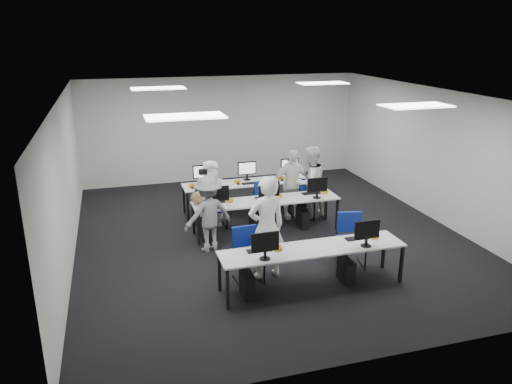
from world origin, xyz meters
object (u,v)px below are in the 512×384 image
object	(u,v)px
chair_7	(301,204)
student_0	(267,228)
photographer	(208,214)
chair_6	(263,205)
chair_0	(248,265)
student_2	(211,193)
desk_front	(313,251)
chair_3	(263,210)
chair_5	(203,211)
chair_2	(217,216)
chair_4	(305,206)
student_1	(310,182)
chair_1	(350,249)
desk_mid	(266,202)
student_3	(291,184)

from	to	relation	value
chair_7	student_0	world-z (taller)	student_0
photographer	chair_6	bearing A→B (deg)	-153.42
chair_0	student_2	xyz separation A→B (m)	(-0.08, 2.78, 0.45)
desk_front	chair_3	distance (m)	3.21
desk_front	chair_0	xyz separation A→B (m)	(-0.99, 0.53, -0.38)
chair_5	chair_7	world-z (taller)	chair_5
chair_3	photographer	bearing A→B (deg)	-129.41
desk_front	chair_7	world-z (taller)	chair_7
chair_2	chair_5	xyz separation A→B (m)	(-0.26, 0.37, 0.01)
chair_2	chair_3	world-z (taller)	chair_3
chair_7	chair_6	bearing A→B (deg)	161.88
chair_2	chair_4	size ratio (longest dim) A/B	0.91
chair_3	chair_7	world-z (taller)	chair_3
desk_front	student_1	xyz separation A→B (m)	(1.25, 3.19, 0.17)
student_1	chair_1	bearing A→B (deg)	67.41
chair_4	student_2	size ratio (longest dim) A/B	0.60
chair_2	chair_6	bearing A→B (deg)	13.72
student_2	chair_6	bearing A→B (deg)	4.37
chair_7	photographer	distance (m)	2.92
desk_front	desk_mid	xyz separation A→B (m)	(0.00, 2.60, 0.00)
chair_3	chair_6	distance (m)	0.27
chair_4	student_2	world-z (taller)	student_2
chair_7	student_3	world-z (taller)	student_3
student_0	photographer	xyz separation A→B (m)	(-0.76, 1.41, -0.17)
chair_4	student_3	xyz separation A→B (m)	(-0.30, 0.12, 0.54)
chair_1	student_0	size ratio (longest dim) A/B	0.53
chair_6	student_1	world-z (taller)	student_1
chair_7	student_2	world-z (taller)	student_2
desk_mid	chair_5	xyz separation A→B (m)	(-1.24, 0.96, -0.41)
chair_7	chair_1	bearing A→B (deg)	-106.50
chair_3	student_2	size ratio (longest dim) A/B	0.58
chair_5	chair_6	bearing A→B (deg)	-8.52
desk_mid	student_3	xyz separation A→B (m)	(0.82, 0.67, 0.14)
chair_6	chair_7	world-z (taller)	chair_6
photographer	student_1	bearing A→B (deg)	-171.91
chair_7	chair_5	bearing A→B (deg)	161.52
chair_1	student_2	size ratio (longest dim) A/B	0.66
chair_6	student_3	xyz separation A→B (m)	(0.64, -0.17, 0.52)
desk_front	chair_5	bearing A→B (deg)	109.16
chair_6	photographer	xyz separation A→B (m)	(-1.57, -1.45, 0.47)
student_3	chair_4	bearing A→B (deg)	-19.73
chair_4	chair_7	world-z (taller)	chair_4
chair_3	chair_6	xyz separation A→B (m)	(0.06, 0.27, 0.02)
student_0	student_2	xyz separation A→B (m)	(-0.44, 2.72, -0.19)
desk_front	student_0	size ratio (longest dim) A/B	1.70
desk_mid	chair_7	xyz separation A→B (m)	(1.13, 0.79, -0.41)
desk_front	chair_7	size ratio (longest dim) A/B	3.75
chair_0	student_1	world-z (taller)	student_1
chair_5	student_0	xyz separation A→B (m)	(0.60, -2.97, 0.67)
chair_1	chair_7	bearing A→B (deg)	99.76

